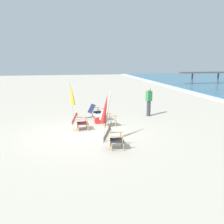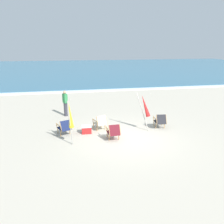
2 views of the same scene
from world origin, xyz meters
The scene contains 9 objects.
ground_plane centered at (0.00, 0.00, 0.00)m, with size 80.00×80.00×0.00m, color beige.
beach_chair_back_right centered at (-0.80, -0.11, 0.43)m, with size 0.62×0.76×0.79m.
beach_chair_back_left centered at (1.95, 0.92, 0.43)m, with size 0.64×0.78×0.80m.
beach_chair_far_center centered at (-3.09, 0.92, 0.42)m, with size 0.81×0.91×0.78m.
beach_chair_front_right centered at (-1.24, 1.25, 0.43)m, with size 0.76×0.82×0.82m.
umbrella_furled_yellow centered at (-2.76, -0.32, 1.39)m, with size 0.36×0.41×2.12m.
umbrella_furled_red centered at (1.01, 0.81, 1.31)m, with size 0.72×0.60×2.01m.
person_near_chairs centered at (-3.08, 3.98, 0.84)m, with size 0.33×0.39×1.63m.
cooler_box centered at (-2.00, 0.93, 0.20)m, with size 0.49×0.35×0.40m.
Camera 1 is at (10.89, -0.81, 3.28)m, focal length 42.00 mm.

